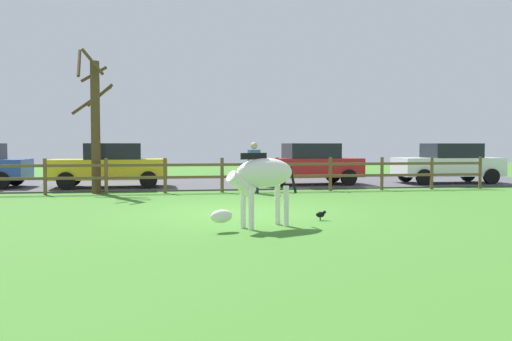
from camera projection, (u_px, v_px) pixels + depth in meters
ground_plane at (242, 211)px, 12.37m from camera, size 60.00×60.00×0.00m
parking_asphalt at (211, 182)px, 21.54m from camera, size 28.00×7.40×0.05m
paddock_fence at (194, 173)px, 17.13m from camera, size 20.32×0.11×1.14m
bare_tree at (95, 121)px, 16.88m from camera, size 1.37×1.39×4.63m
zebra at (261, 179)px, 9.93m from camera, size 1.81×1.05×1.41m
crow_on_grass at (321, 214)px, 10.91m from camera, size 0.22×0.10×0.20m
parked_car_yellow at (110, 165)px, 18.73m from camera, size 4.07×2.03×1.56m
parked_car_red at (308, 164)px, 20.04m from camera, size 4.07×2.02×1.56m
parked_car_white at (448, 163)px, 20.77m from camera, size 4.05×1.98×1.56m
visitor_near_fence at (254, 165)px, 16.98m from camera, size 0.40×0.30×1.64m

